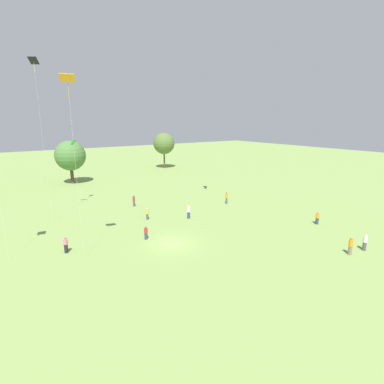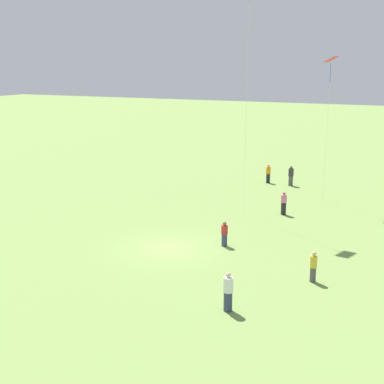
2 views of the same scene
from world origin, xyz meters
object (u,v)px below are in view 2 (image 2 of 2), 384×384
object	(u,v)px
person_7	(291,176)
person_8	(313,267)
person_6	(268,174)
person_4	(284,204)
kite_3	(331,65)
person_1	(224,234)
person_2	(228,292)

from	to	relation	value
person_7	person_8	world-z (taller)	person_7
person_6	person_4	bearing A→B (deg)	6.07
kite_3	person_7	bearing A→B (deg)	-85.19
person_1	person_8	bearing A→B (deg)	159.23
person_7	kite_3	size ratio (longest dim) A/B	0.16
person_6	person_7	world-z (taller)	person_7
person_4	person_6	size ratio (longest dim) A/B	0.98
person_7	kite_3	bearing A→B (deg)	-163.40
person_1	person_2	xyz separation A→B (m)	(8.15, 3.40, 0.16)
person_4	person_2	bearing A→B (deg)	-8.23
person_2	person_4	xyz separation A→B (m)	(-16.47, -1.99, -0.07)
person_8	kite_3	xyz separation A→B (m)	(-16.53, -2.87, 9.94)
person_4	person_1	bearing A→B (deg)	-24.74
person_4	person_6	distance (m)	10.68
person_2	kite_3	xyz separation A→B (m)	(-21.47, -0.11, 9.84)
kite_3	person_6	bearing A→B (deg)	-73.71
person_2	person_4	size ratio (longest dim) A/B	1.08
person_8	kite_3	bearing A→B (deg)	-51.69
person_6	person_8	size ratio (longest dim) A/B	1.07
person_1	person_4	world-z (taller)	person_4
person_4	person_7	xyz separation A→B (m)	(-9.59, -1.99, 0.05)
person_7	kite_3	xyz separation A→B (m)	(4.59, 3.88, 9.86)
person_8	person_2	bearing A→B (deg)	89.26
person_4	person_7	size ratio (longest dim) A/B	0.94
person_6	kite_3	bearing A→B (deg)	34.57
person_2	person_7	xyz separation A→B (m)	(-26.06, -3.99, -0.02)
kite_3	person_2	bearing A→B (deg)	54.91
person_2	person_4	world-z (taller)	person_2
person_4	person_7	world-z (taller)	person_7
person_7	person_8	distance (m)	22.17
person_4	kite_3	size ratio (longest dim) A/B	0.15
person_7	kite_3	world-z (taller)	kite_3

